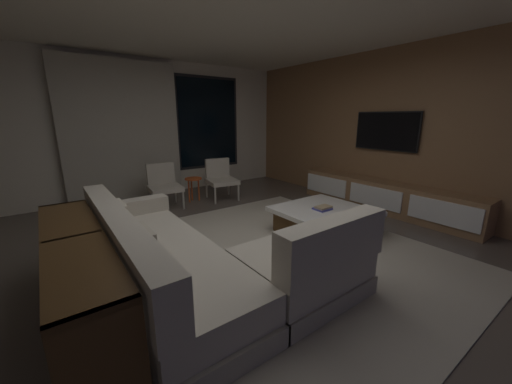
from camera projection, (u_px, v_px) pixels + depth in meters
The scene contains 13 objects.
floor at pixel (256, 257), 3.35m from camera, with size 9.20×9.20×0.00m, color #564C44.
back_wall_with_window at pixel (147, 129), 5.78m from camera, with size 6.60×0.30×2.70m.
media_wall at pixel (404, 132), 4.77m from camera, with size 0.12×7.80×2.70m.
area_rug at pixel (284, 252), 3.47m from camera, with size 3.20×3.80×0.01m, color #ADA391.
sectional_couch at pixel (198, 262), 2.63m from camera, with size 1.98×2.50×0.82m.
coffee_table at pixel (324, 221), 3.97m from camera, with size 1.16×1.16×0.36m.
book_stack_on_coffee_table at pixel (323, 208), 3.91m from camera, with size 0.23×0.19×0.05m.
accent_chair_near_window at pixel (220, 177), 5.68m from camera, with size 0.62×0.64×0.78m.
accent_chair_by_curtain at pixel (163, 183), 5.14m from camera, with size 0.59×0.61×0.78m.
side_stool at pixel (193, 182), 5.47m from camera, with size 0.32×0.32×0.46m.
media_console at pixel (384, 197), 4.92m from camera, with size 0.46×3.10×0.52m.
mounted_tv at pixel (386, 131), 4.90m from camera, with size 0.05×1.12×0.65m.
console_table_behind_couch at pixel (80, 276), 2.18m from camera, with size 0.40×2.10×0.74m.
Camera 1 is at (-1.81, -2.44, 1.58)m, focal length 20.12 mm.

